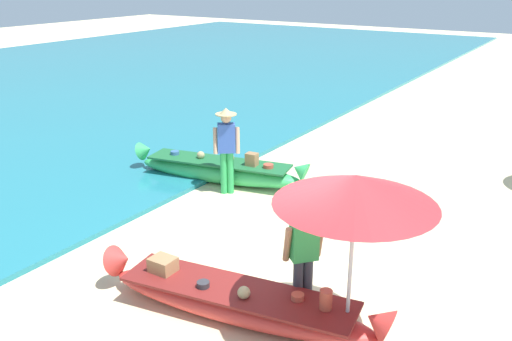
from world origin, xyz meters
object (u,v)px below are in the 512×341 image
boat_red_foreground (237,301)px  person_vendor_hatted (227,145)px  person_tourist_customer (304,252)px  boat_green_midground (219,170)px  patio_umbrella_large (356,191)px

boat_red_foreground → person_vendor_hatted: (-2.73, 3.59, 0.83)m
person_vendor_hatted → person_tourist_customer: size_ratio=1.15×
boat_red_foreground → person_vendor_hatted: bearing=127.2°
person_vendor_hatted → person_tourist_customer: person_vendor_hatted is taller
boat_green_midground → person_vendor_hatted: person_vendor_hatted is taller
boat_red_foreground → boat_green_midground: (-3.26, 4.02, 0.04)m
boat_green_midground → patio_umbrella_large: patio_umbrella_large is taller
boat_red_foreground → boat_green_midground: 5.18m
boat_green_midground → boat_red_foreground: bearing=-51.0°
person_vendor_hatted → person_tourist_customer: (3.42, -2.98, -0.16)m
boat_red_foreground → person_tourist_customer: bearing=41.5°
boat_red_foreground → person_tourist_customer: size_ratio=2.62×
boat_red_foreground → person_tourist_customer: 1.13m
patio_umbrella_large → person_vendor_hatted: bearing=142.3°
person_vendor_hatted → boat_green_midground: bearing=140.6°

